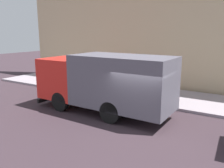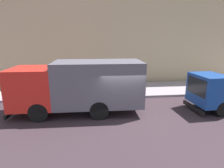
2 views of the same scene
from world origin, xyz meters
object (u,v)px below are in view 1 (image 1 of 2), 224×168
Objects in this scene: large_utility_truck at (104,81)px; traffic_cone_orange at (72,84)px; street_sign_post at (143,80)px; pedestrian_walking at (110,77)px.

large_utility_truck reaches higher than traffic_cone_orange.
large_utility_truck is 3.48× the size of street_sign_post.
traffic_cone_orange is at bearing 60.95° from large_utility_truck.
large_utility_truck reaches higher than street_sign_post.
traffic_cone_orange is 0.28× the size of street_sign_post.
large_utility_truck is 12.27× the size of traffic_cone_orange.
pedestrian_walking is (4.16, 2.25, -0.69)m from large_utility_truck.
large_utility_truck is at bearing -120.17° from traffic_cone_orange.
street_sign_post is at bearing -78.85° from pedestrian_walking.
large_utility_truck is at bearing -114.91° from pedestrian_walking.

